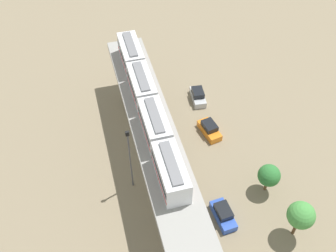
{
  "coord_description": "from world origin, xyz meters",
  "views": [
    {
      "loc": [
        -6.53,
        -31.66,
        42.02
      ],
      "look_at": [
        2.5,
        1.89,
        4.54
      ],
      "focal_mm": 41.99,
      "sensor_mm": 36.0,
      "label": 1
    }
  ],
  "objects_px": {
    "parked_car_silver": "(198,96)",
    "tree_mid_lot": "(301,215)",
    "parked_car_orange": "(209,129)",
    "parked_car_blue": "(223,214)",
    "tree_near_viaduct": "(269,176)",
    "train": "(148,104)",
    "signal_post": "(130,158)"
  },
  "relations": [
    {
      "from": "parked_car_silver",
      "to": "parked_car_blue",
      "type": "relative_size",
      "value": 1.0
    },
    {
      "from": "parked_car_silver",
      "to": "tree_mid_lot",
      "type": "height_order",
      "value": "tree_mid_lot"
    },
    {
      "from": "parked_car_orange",
      "to": "parked_car_blue",
      "type": "xyz_separation_m",
      "value": [
        -2.92,
        -13.4,
        0.0
      ]
    },
    {
      "from": "tree_near_viaduct",
      "to": "tree_mid_lot",
      "type": "bearing_deg",
      "value": -84.81
    },
    {
      "from": "train",
      "to": "tree_mid_lot",
      "type": "relative_size",
      "value": 4.93
    },
    {
      "from": "parked_car_silver",
      "to": "tree_mid_lot",
      "type": "relative_size",
      "value": 0.78
    },
    {
      "from": "tree_near_viaduct",
      "to": "tree_mid_lot",
      "type": "relative_size",
      "value": 0.78
    },
    {
      "from": "parked_car_silver",
      "to": "tree_near_viaduct",
      "type": "distance_m",
      "value": 18.42
    },
    {
      "from": "tree_mid_lot",
      "to": "parked_car_orange",
      "type": "bearing_deg",
      "value": 103.78
    },
    {
      "from": "tree_near_viaduct",
      "to": "signal_post",
      "type": "distance_m",
      "value": 17.0
    },
    {
      "from": "tree_near_viaduct",
      "to": "tree_mid_lot",
      "type": "xyz_separation_m",
      "value": [
        0.58,
        -6.43,
        1.05
      ]
    },
    {
      "from": "parked_car_orange",
      "to": "signal_post",
      "type": "xyz_separation_m",
      "value": [
        -12.35,
        -5.96,
        4.86
      ]
    },
    {
      "from": "parked_car_orange",
      "to": "train",
      "type": "bearing_deg",
      "value": 177.26
    },
    {
      "from": "train",
      "to": "parked_car_blue",
      "type": "xyz_separation_m",
      "value": [
        6.03,
        -12.14,
        -8.35
      ]
    },
    {
      "from": "train",
      "to": "signal_post",
      "type": "relative_size",
      "value": 2.7
    },
    {
      "from": "train",
      "to": "parked_car_orange",
      "type": "height_order",
      "value": "train"
    },
    {
      "from": "parked_car_blue",
      "to": "tree_mid_lot",
      "type": "bearing_deg",
      "value": -33.58
    },
    {
      "from": "tree_near_viaduct",
      "to": "train",
      "type": "bearing_deg",
      "value": 142.49
    },
    {
      "from": "parked_car_orange",
      "to": "tree_mid_lot",
      "type": "height_order",
      "value": "tree_mid_lot"
    },
    {
      "from": "train",
      "to": "parked_car_silver",
      "type": "distance_m",
      "value": 15.17
    },
    {
      "from": "parked_car_silver",
      "to": "signal_post",
      "type": "bearing_deg",
      "value": -129.41
    },
    {
      "from": "parked_car_silver",
      "to": "signal_post",
      "type": "distance_m",
      "value": 18.99
    },
    {
      "from": "parked_car_blue",
      "to": "train",
      "type": "bearing_deg",
      "value": 111.92
    },
    {
      "from": "parked_car_silver",
      "to": "parked_car_blue",
      "type": "distance_m",
      "value": 20.77
    },
    {
      "from": "parked_car_silver",
      "to": "parked_car_orange",
      "type": "height_order",
      "value": "same"
    },
    {
      "from": "train",
      "to": "parked_car_orange",
      "type": "distance_m",
      "value": 12.31
    },
    {
      "from": "parked_car_orange",
      "to": "parked_car_blue",
      "type": "distance_m",
      "value": 13.71
    },
    {
      "from": "tree_mid_lot",
      "to": "signal_post",
      "type": "xyz_separation_m",
      "value": [
        -16.61,
        11.42,
        1.63
      ]
    },
    {
      "from": "signal_post",
      "to": "parked_car_orange",
      "type": "bearing_deg",
      "value": 25.78
    },
    {
      "from": "parked_car_blue",
      "to": "signal_post",
      "type": "bearing_deg",
      "value": 137.26
    },
    {
      "from": "tree_near_viaduct",
      "to": "parked_car_silver",
      "type": "bearing_deg",
      "value": 99.75
    },
    {
      "from": "train",
      "to": "tree_near_viaduct",
      "type": "height_order",
      "value": "train"
    }
  ]
}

